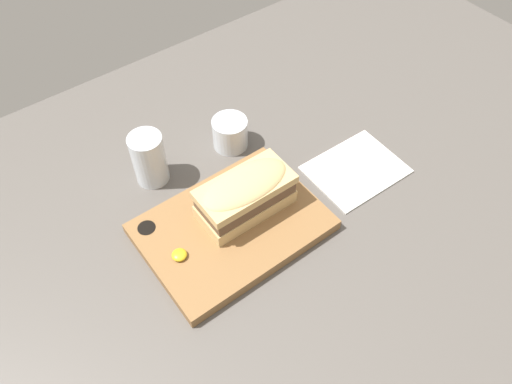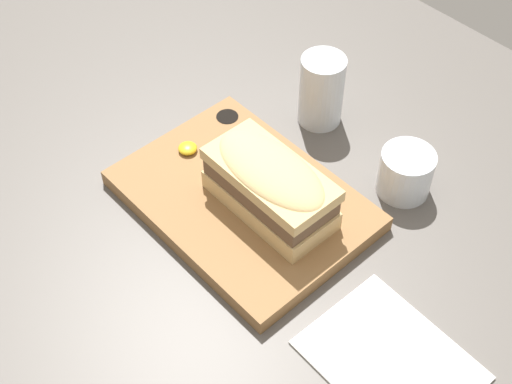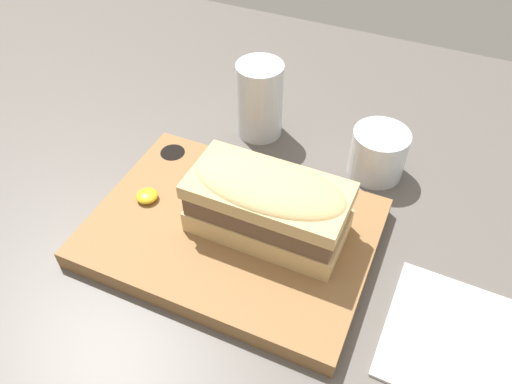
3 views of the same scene
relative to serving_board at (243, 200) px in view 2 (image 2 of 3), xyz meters
The scene contains 7 objects.
dining_table 4.94cm from the serving_board, 22.15° to the right, with size 191.67×116.37×2.00cm.
serving_board is the anchor object (origin of this frame).
sandwich 6.96cm from the serving_board, 16.82° to the left, with size 17.76×8.82×8.36cm.
mustard_dollop 11.46cm from the serving_board, behind, with size 2.70×2.70×1.08cm.
water_glass 21.23cm from the serving_board, 104.44° to the left, with size 6.64×6.64×11.22cm.
wine_glass 22.51cm from the serving_board, 55.38° to the left, with size 7.45×7.45×6.66cm.
napkin 29.22cm from the serving_board, ahead, with size 19.05×15.12×0.40cm.
Camera 2 is at (43.85, -39.57, 76.50)cm, focal length 50.00 mm.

